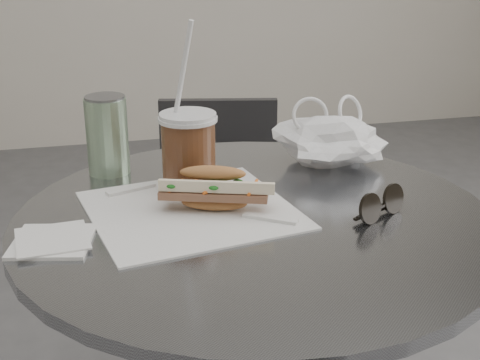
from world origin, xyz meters
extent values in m
cylinder|color=slate|center=(0.00, 0.20, 0.73)|extent=(0.76, 0.76, 0.02)
cylinder|color=#313234|center=(0.06, 0.75, 0.23)|extent=(0.06, 0.06, 0.46)
cylinder|color=#313234|center=(0.06, 0.75, 0.46)|extent=(0.39, 0.39, 0.02)
cube|color=#313234|center=(0.09, 0.93, 0.61)|extent=(0.31, 0.09, 0.27)
cube|color=white|center=(-0.10, 0.24, 0.74)|extent=(0.36, 0.34, 0.00)
ellipsoid|color=#AE7041|center=(-0.06, 0.23, 0.75)|extent=(0.22, 0.14, 0.02)
cube|color=brown|center=(-0.06, 0.23, 0.77)|extent=(0.18, 0.10, 0.01)
ellipsoid|color=#AE7041|center=(-0.06, 0.24, 0.80)|extent=(0.22, 0.14, 0.04)
cylinder|color=brown|center=(-0.08, 0.33, 0.80)|extent=(0.09, 0.09, 0.12)
cylinder|color=silver|center=(-0.08, 0.33, 0.87)|extent=(0.10, 0.10, 0.01)
cylinder|color=white|center=(-0.09, 0.34, 0.91)|extent=(0.05, 0.05, 0.23)
cylinder|color=black|center=(0.16, 0.13, 0.76)|extent=(0.05, 0.04, 0.05)
cylinder|color=black|center=(0.21, 0.16, 0.76)|extent=(0.05, 0.04, 0.05)
cube|color=black|center=(0.19, 0.14, 0.76)|extent=(0.02, 0.01, 0.00)
cube|color=white|center=(-0.31, 0.17, 0.74)|extent=(0.13, 0.13, 0.01)
cube|color=white|center=(-0.31, 0.17, 0.75)|extent=(0.11, 0.11, 0.00)
cylinder|color=#538C51|center=(-0.21, 0.45, 0.81)|extent=(0.08, 0.08, 0.14)
cylinder|color=slate|center=(-0.21, 0.45, 0.88)|extent=(0.07, 0.07, 0.00)
camera|label=1|loc=(-0.25, -0.73, 1.17)|focal=50.00mm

